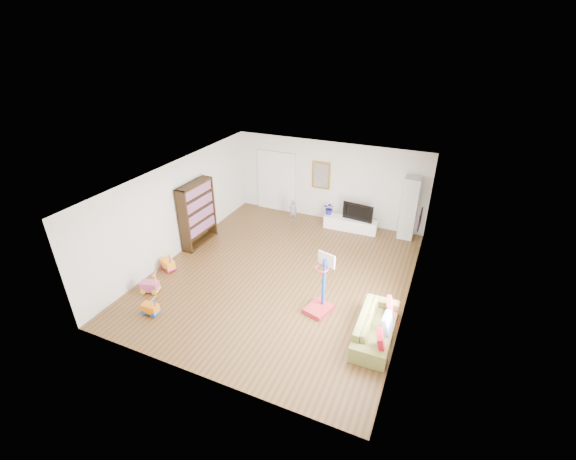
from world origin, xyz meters
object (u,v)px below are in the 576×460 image
at_px(media_console, 351,224).
at_px(bookshelf, 197,214).
at_px(sofa, 376,327).
at_px(basketball_hoop, 320,285).

bearing_deg(media_console, bookshelf, -147.76).
bearing_deg(sofa, media_console, 20.44).
height_order(bookshelf, sofa, bookshelf).
xyz_separation_m(bookshelf, sofa, (5.82, -1.90, -0.70)).
relative_size(media_console, basketball_hoop, 1.16).
bearing_deg(media_console, basketball_hoop, -86.08).
bearing_deg(bookshelf, sofa, -16.85).
bearing_deg(sofa, basketball_hoop, 76.32).
height_order(media_console, sofa, sofa).
bearing_deg(sofa, bookshelf, 70.75).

